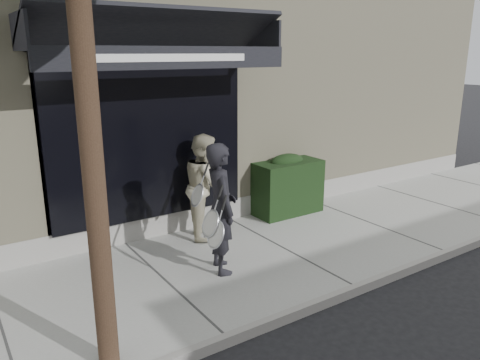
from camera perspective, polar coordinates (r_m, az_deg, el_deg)
ground at (r=7.52m, az=5.04°, el=-8.93°), size 80.00×80.00×0.00m
sidewalk at (r=7.49m, az=5.05°, el=-8.51°), size 20.00×3.00×0.12m
curb at (r=6.48m, az=13.86°, el=-12.85°), size 20.00×0.10×0.14m
building_facade at (r=11.15m, az=-11.20°, el=13.30°), size 14.30×8.04×5.64m
hedge at (r=8.86m, az=5.66°, el=-0.61°), size 1.30×0.70×1.14m
pedestrian_front at (r=6.37m, az=-2.39°, el=-3.50°), size 0.72×0.94×1.82m
pedestrian_back at (r=7.62m, az=-4.28°, el=-0.74°), size 0.93×1.03×1.71m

